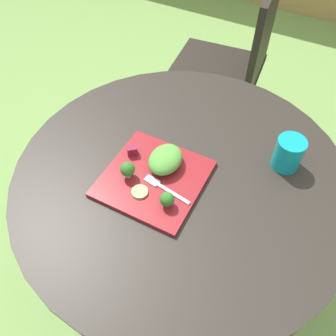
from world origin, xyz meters
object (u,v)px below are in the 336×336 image
(fork, at_px, (163,187))
(patio_chair, at_px, (235,59))
(drinking_glass, at_px, (288,155))
(salad_plate, at_px, (154,178))

(fork, bearing_deg, patio_chair, 97.06)
(patio_chair, distance_m, drinking_glass, 0.85)
(patio_chair, distance_m, fork, 1.00)
(fork, bearing_deg, salad_plate, 152.47)
(salad_plate, relative_size, fork, 1.84)
(patio_chair, xyz_separation_m, fork, (0.12, -0.97, 0.19))
(salad_plate, bearing_deg, patio_chair, 94.72)
(drinking_glass, xyz_separation_m, fork, (-0.28, -0.26, -0.03))
(salad_plate, distance_m, fork, 0.05)
(patio_chair, distance_m, salad_plate, 0.97)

